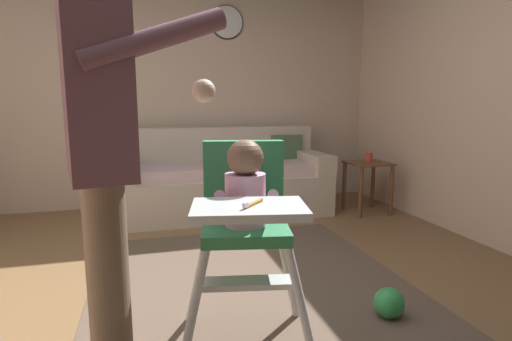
# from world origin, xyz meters

# --- Properties ---
(ground) EXTENTS (6.07, 6.61, 0.10)m
(ground) POSITION_xyz_m (0.00, 0.00, -0.05)
(ground) COLOR brown
(wall_far) EXTENTS (5.27, 0.06, 2.53)m
(wall_far) POSITION_xyz_m (0.00, 2.53, 1.27)
(wall_far) COLOR beige
(wall_far) RESTS_ON ground
(area_rug) EXTENTS (1.90, 2.59, 0.01)m
(area_rug) POSITION_xyz_m (0.27, 0.04, 0.00)
(area_rug) COLOR brown
(area_rug) RESTS_ON ground
(couch) EXTENTS (2.09, 0.86, 0.86)m
(couch) POSITION_xyz_m (0.44, 2.01, 0.33)
(couch) COLOR beige
(couch) RESTS_ON ground
(high_chair) EXTENTS (0.71, 0.80, 0.96)m
(high_chair) POSITION_xyz_m (0.08, -0.36, 0.67)
(high_chair) COLOR silver
(high_chair) RESTS_ON ground
(adult_standing) EXTENTS (0.58, 0.50, 1.63)m
(adult_standing) POSITION_xyz_m (-0.47, -0.47, 0.92)
(adult_standing) COLOR #755F4C
(adult_standing) RESTS_ON ground
(toy_ball_second) EXTENTS (0.16, 0.16, 0.16)m
(toy_ball_second) POSITION_xyz_m (0.87, -0.27, 0.08)
(toy_ball_second) COLOR green
(toy_ball_second) RESTS_ON ground
(side_table) EXTENTS (0.40, 0.40, 0.52)m
(side_table) POSITION_xyz_m (1.85, 1.61, 0.38)
(side_table) COLOR brown
(side_table) RESTS_ON ground
(sippy_cup) EXTENTS (0.07, 0.07, 0.10)m
(sippy_cup) POSITION_xyz_m (1.86, 1.61, 0.57)
(sippy_cup) COLOR #D13D33
(sippy_cup) RESTS_ON side_table
(wall_clock) EXTENTS (0.36, 0.04, 0.36)m
(wall_clock) POSITION_xyz_m (0.59, 2.49, 1.98)
(wall_clock) COLOR white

